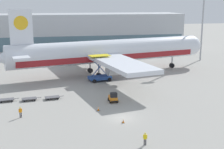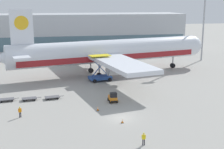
% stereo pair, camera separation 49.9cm
% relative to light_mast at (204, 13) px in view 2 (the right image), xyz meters
% --- Properties ---
extents(ground_plane, '(400.00, 400.00, 0.00)m').
position_rel_light_mast_xyz_m(ground_plane, '(-36.67, -45.10, -15.16)').
color(ground_plane, '#9E9B93').
extents(terminal_building, '(90.00, 18.20, 14.00)m').
position_rel_light_mast_xyz_m(terminal_building, '(-41.48, 30.39, -8.17)').
color(terminal_building, '#B2B7BC').
rests_on(terminal_building, ground_plane).
extents(light_mast, '(2.80, 0.50, 26.54)m').
position_rel_light_mast_xyz_m(light_mast, '(0.00, 0.00, 0.00)').
color(light_mast, '#9EA0A5').
rests_on(light_mast, ground_plane).
extents(airplane_main, '(57.36, 48.60, 17.00)m').
position_rel_light_mast_xyz_m(airplane_main, '(-33.52, -13.45, -9.32)').
color(airplane_main, silver).
rests_on(airplane_main, ground_plane).
extents(scissor_lift_loader, '(5.72, 4.30, 6.24)m').
position_rel_light_mast_xyz_m(scissor_lift_loader, '(-36.36, -20.02, -12.84)').
color(scissor_lift_loader, '#284C99').
rests_on(scissor_lift_loader, ground_plane).
extents(baggage_tug_foreground, '(1.66, 2.47, 2.00)m').
position_rel_light_mast_xyz_m(baggage_tug_foreground, '(-36.45, -36.63, -14.28)').
color(baggage_tug_foreground, orange).
rests_on(baggage_tug_foreground, ground_plane).
extents(baggage_dolly_lead, '(3.77, 1.87, 0.48)m').
position_rel_light_mast_xyz_m(baggage_dolly_lead, '(-56.44, -32.29, -14.77)').
color(baggage_dolly_lead, '#56565B').
rests_on(baggage_dolly_lead, ground_plane).
extents(baggage_dolly_second, '(3.77, 1.87, 0.48)m').
position_rel_light_mast_xyz_m(baggage_dolly_second, '(-52.19, -32.58, -14.77)').
color(baggage_dolly_second, '#56565B').
rests_on(baggage_dolly_second, ground_plane).
extents(baggage_dolly_third, '(3.77, 1.87, 0.48)m').
position_rel_light_mast_xyz_m(baggage_dolly_third, '(-47.80, -32.51, -14.77)').
color(baggage_dolly_third, '#56565B').
rests_on(baggage_dolly_third, ground_plane).
extents(ground_crew_near, '(0.55, 0.31, 1.79)m').
position_rel_light_mast_xyz_m(ground_crew_near, '(-35.94, -55.37, -14.10)').
color(ground_crew_near, black).
rests_on(ground_crew_near, ground_plane).
extents(ground_crew_far, '(0.54, 0.33, 1.84)m').
position_rel_light_mast_xyz_m(ground_crew_far, '(-53.10, -41.61, -14.06)').
color(ground_crew_far, black).
rests_on(ground_crew_far, ground_plane).
extents(traffic_cone_near, '(0.40, 0.40, 0.79)m').
position_rel_light_mast_xyz_m(traffic_cone_near, '(-39.99, -40.88, -14.77)').
color(traffic_cone_near, black).
rests_on(traffic_cone_near, ground_plane).
extents(traffic_cone_far, '(0.40, 0.40, 0.61)m').
position_rel_light_mast_xyz_m(traffic_cone_far, '(-36.99, -47.21, -14.86)').
color(traffic_cone_far, black).
rests_on(traffic_cone_far, ground_plane).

